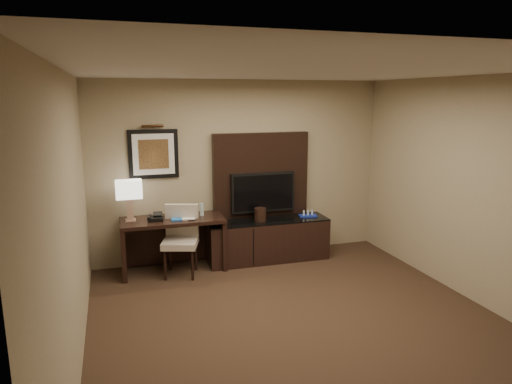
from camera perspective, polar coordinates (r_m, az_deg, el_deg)
name	(u,v)px	position (r m, az deg, el deg)	size (l,w,h in m)	color
floor	(305,330)	(5.15, 6.16, -16.77)	(4.50, 5.00, 0.01)	#301F15
ceiling	(311,70)	(4.53, 6.94, 14.85)	(4.50, 5.00, 0.01)	silver
wall_back	(241,170)	(6.97, -1.89, 2.74)	(4.50, 0.01, 2.70)	gray
wall_front	(511,322)	(2.71, 29.30, -13.95)	(4.50, 0.01, 2.70)	gray
wall_left	(70,227)	(4.28, -22.21, -4.03)	(0.01, 5.00, 2.70)	gray
wall_right	(486,194)	(5.93, 26.81, -0.19)	(0.01, 5.00, 2.70)	gray
desk	(173,245)	(6.65, -10.30, -6.48)	(1.44, 0.62, 0.77)	black
credenza	(268,240)	(6.98, 1.48, -5.99)	(1.83, 0.51, 0.63)	black
tv_wall_panel	(261,175)	(7.01, 0.62, 2.14)	(1.50, 0.12, 1.30)	black
tv	(263,192)	(6.96, 0.87, -0.03)	(1.00, 0.08, 0.60)	black
artwork	(153,154)	(6.67, -12.69, 4.65)	(0.70, 0.04, 0.70)	black
picture_light	(152,126)	(6.60, -12.82, 8.05)	(0.04, 0.04, 0.30)	#3A2212
desk_chair	(180,242)	(6.42, -9.44, -6.20)	(0.46, 0.53, 0.97)	#BFB09F
table_lamp	(129,200)	(6.48, -15.55, -0.91)	(0.37, 0.21, 0.60)	tan
desk_phone	(156,217)	(6.46, -12.43, -3.06)	(0.21, 0.19, 0.10)	black
blue_folder	(180,218)	(6.53, -9.54, -3.19)	(0.23, 0.30, 0.02)	#1B5EB3
book	(182,210)	(6.46, -9.29, -2.29)	(0.18, 0.02, 0.25)	tan
water_bottle	(202,209)	(6.61, -6.81, -2.18)	(0.06, 0.06, 0.18)	#A9BBC0
ice_bucket	(260,215)	(6.79, 0.53, -2.84)	(0.18, 0.18, 0.20)	black
minibar_tray	(308,213)	(7.11, 6.51, -2.66)	(0.27, 0.16, 0.10)	navy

